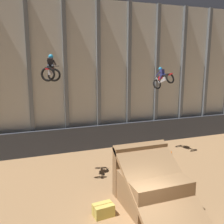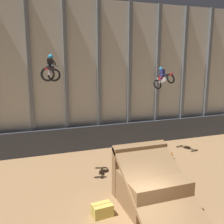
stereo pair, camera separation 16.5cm
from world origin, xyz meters
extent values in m
cube|color=beige|center=(0.00, 11.06, 5.62)|extent=(32.00, 0.12, 11.24)
cube|color=slate|center=(-3.80, 10.86, 5.62)|extent=(0.28, 0.28, 11.24)
cube|color=slate|center=(-1.27, 10.86, 5.62)|extent=(0.28, 0.28, 11.24)
cube|color=slate|center=(1.27, 10.86, 5.62)|extent=(0.28, 0.28, 11.24)
cube|color=slate|center=(3.80, 10.86, 5.62)|extent=(0.28, 0.28, 11.24)
cube|color=slate|center=(6.33, 10.86, 5.62)|extent=(0.28, 0.28, 11.24)
cube|color=slate|center=(8.87, 10.86, 5.62)|extent=(0.28, 0.28, 11.24)
cube|color=slate|center=(11.40, 10.86, 5.62)|extent=(0.28, 0.28, 11.24)
cube|color=#383D47|center=(0.00, 10.36, 0.93)|extent=(31.36, 0.20, 1.87)
cube|color=#966F48|center=(1.08, 1.88, 0.77)|extent=(2.86, 2.97, 1.55)
cube|color=olive|center=(1.08, 3.11, 1.29)|extent=(2.92, 0.50, 2.58)
cube|color=#9E754C|center=(1.08, 1.24, 1.29)|extent=(2.92, 4.34, 2.75)
torus|color=black|center=(-2.71, 6.46, 6.06)|extent=(0.74, 0.42, 0.74)
torus|color=black|center=(-3.19, 5.15, 6.18)|extent=(0.74, 0.42, 0.74)
cube|color=#B7B7BC|center=(-2.96, 5.77, 6.24)|extent=(0.36, 0.57, 0.32)
cube|color=red|center=(-2.90, 5.94, 6.43)|extent=(0.35, 0.50, 0.28)
cube|color=black|center=(-3.04, 5.57, 6.48)|extent=(0.35, 0.59, 0.17)
cube|color=red|center=(-3.22, 5.08, 6.44)|extent=(0.26, 0.39, 0.09)
cylinder|color=#B7B7BC|center=(-2.76, 6.31, 6.31)|extent=(0.16, 0.30, 0.52)
cylinder|color=black|center=(-2.77, 6.29, 6.56)|extent=(0.65, 0.21, 0.04)
cube|color=black|center=(-2.96, 5.78, 6.74)|extent=(0.36, 0.37, 0.53)
sphere|color=#2393CC|center=(-2.92, 5.90, 7.05)|extent=(0.34, 0.35, 0.28)
cylinder|color=black|center=(-3.06, 5.85, 6.48)|extent=(0.24, 0.41, 0.35)
cylinder|color=black|center=(-2.83, 5.77, 6.48)|extent=(0.24, 0.41, 0.35)
cylinder|color=black|center=(-3.03, 6.06, 6.74)|extent=(0.25, 0.50, 0.29)
cylinder|color=black|center=(-2.73, 5.95, 6.74)|extent=(0.25, 0.50, 0.29)
torus|color=black|center=(4.98, 8.42, 5.12)|extent=(0.79, 0.51, 0.72)
torus|color=black|center=(5.25, 7.15, 5.62)|extent=(0.79, 0.51, 0.72)
cube|color=#B7B7BC|center=(5.12, 7.78, 5.50)|extent=(0.30, 0.61, 0.45)
cube|color=red|center=(5.07, 8.01, 5.63)|extent=(0.30, 0.53, 0.38)
cube|color=black|center=(5.15, 7.65, 5.79)|extent=(0.28, 0.59, 0.31)
cube|color=red|center=(5.25, 7.15, 5.90)|extent=(0.21, 0.38, 0.19)
cylinder|color=#B7B7BC|center=(5.00, 8.34, 5.41)|extent=(0.14, 0.42, 0.44)
cylinder|color=black|center=(4.99, 8.39, 5.64)|extent=(0.57, 0.39, 0.04)
cube|color=navy|center=(5.08, 7.93, 5.98)|extent=(0.32, 0.26, 0.51)
sphere|color=#2393CC|center=(5.04, 8.14, 6.24)|extent=(0.33, 0.38, 0.34)
cylinder|color=navy|center=(4.98, 7.87, 5.71)|extent=(0.18, 0.34, 0.41)
cylinder|color=navy|center=(5.21, 7.92, 5.71)|extent=(0.18, 0.34, 0.41)
cylinder|color=navy|center=(4.88, 8.12, 5.91)|extent=(0.17, 0.45, 0.40)
cylinder|color=navy|center=(5.19, 8.19, 5.91)|extent=(0.17, 0.45, 0.40)
cube|color=black|center=(5.27, 6.61, 0.01)|extent=(0.36, 0.36, 0.03)
cone|color=orange|center=(5.27, 6.61, 0.31)|extent=(0.28, 0.28, 0.55)
cube|color=#CCB751|center=(-1.45, 1.66, 0.28)|extent=(0.95, 0.68, 0.56)
cube|color=#996623|center=(-1.45, 1.66, 0.28)|extent=(0.91, 0.12, 0.57)
camera|label=1|loc=(-4.78, -8.45, 6.93)|focal=42.00mm
camera|label=2|loc=(-4.62, -8.51, 6.93)|focal=42.00mm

